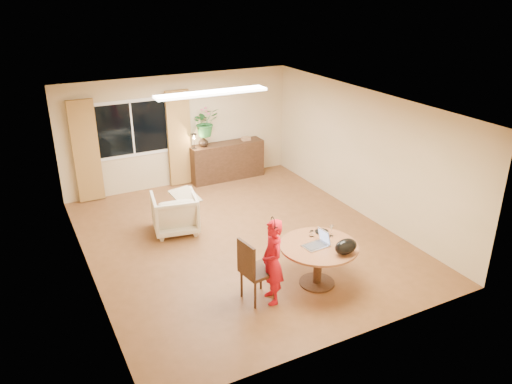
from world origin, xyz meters
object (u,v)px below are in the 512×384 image
armchair (175,213)px  dining_chair (258,269)px  dining_table (318,253)px  child (272,262)px  sideboard (227,161)px

armchair → dining_chair: bearing=108.3°
dining_table → child: child is taller
dining_table → sideboard: bearing=82.7°
child → armchair: (-0.56, 2.88, -0.29)m
dining_table → dining_chair: bearing=175.9°
sideboard → armchair: bearing=-134.3°
dining_table → sideboard: sideboard is taller
dining_table → armchair: bearing=116.9°
child → sideboard: child is taller
dining_table → sideboard: 4.96m
dining_table → child: bearing=-175.8°
armchair → sideboard: bearing=-124.1°
dining_chair → child: size_ratio=0.76×
dining_chair → child: child is taller
dining_chair → armchair: 2.77m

